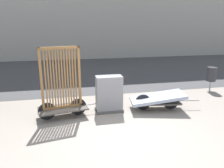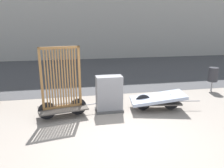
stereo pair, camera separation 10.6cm
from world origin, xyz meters
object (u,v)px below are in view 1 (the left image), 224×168
(bike_cart_with_mattress, at_px, (157,99))
(utility_cabinet, at_px, (109,95))
(trash_bin, at_px, (211,74))
(bike_cart_with_bedframe, at_px, (62,93))

(bike_cart_with_mattress, xyz_separation_m, utility_cabinet, (-1.56, 0.17, 0.17))
(trash_bin, bearing_deg, bike_cart_with_bedframe, -166.09)
(bike_cart_with_bedframe, xyz_separation_m, utility_cabinet, (1.43, 0.17, -0.22))
(utility_cabinet, bearing_deg, bike_cart_with_bedframe, -173.20)
(trash_bin, bearing_deg, bike_cart_with_mattress, -153.60)
(bike_cart_with_bedframe, height_order, utility_cabinet, bike_cart_with_bedframe)
(bike_cart_with_mattress, relative_size, utility_cabinet, 1.99)
(bike_cart_with_bedframe, bearing_deg, bike_cart_with_mattress, -10.59)
(bike_cart_with_mattress, height_order, trash_bin, trash_bin)
(bike_cart_with_mattress, xyz_separation_m, trash_bin, (2.99, 1.48, 0.34))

